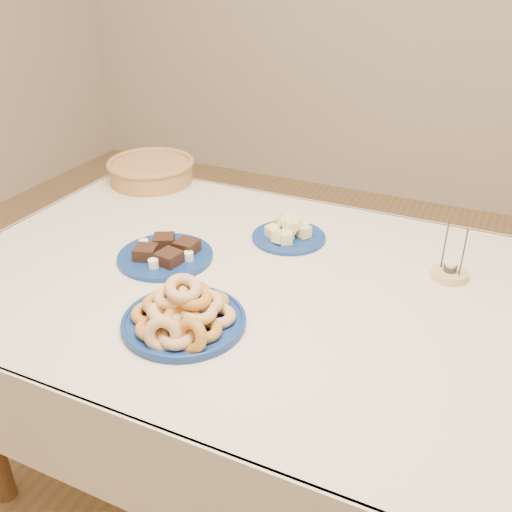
# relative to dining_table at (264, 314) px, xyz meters

# --- Properties ---
(ground) EXTENTS (5.00, 5.00, 0.00)m
(ground) POSITION_rel_dining_table_xyz_m (0.00, 0.00, -0.64)
(ground) COLOR olive
(ground) RESTS_ON ground
(dining_table) EXTENTS (1.71, 1.11, 0.75)m
(dining_table) POSITION_rel_dining_table_xyz_m (0.00, 0.00, 0.00)
(dining_table) COLOR brown
(dining_table) RESTS_ON ground
(donut_platter) EXTENTS (0.35, 0.35, 0.13)m
(donut_platter) POSITION_rel_dining_table_xyz_m (-0.09, -0.26, 0.14)
(donut_platter) COLOR navy
(donut_platter) RESTS_ON dining_table
(melon_plate) EXTENTS (0.29, 0.29, 0.08)m
(melon_plate) POSITION_rel_dining_table_xyz_m (-0.03, 0.25, 0.13)
(melon_plate) COLOR navy
(melon_plate) RESTS_ON dining_table
(brownie_plate) EXTENTS (0.30, 0.30, 0.05)m
(brownie_plate) POSITION_rel_dining_table_xyz_m (-0.30, -0.01, 0.12)
(brownie_plate) COLOR navy
(brownie_plate) RESTS_ON dining_table
(wicker_basket) EXTENTS (0.36, 0.36, 0.08)m
(wicker_basket) POSITION_rel_dining_table_xyz_m (-0.66, 0.46, 0.15)
(wicker_basket) COLOR #97673C
(wicker_basket) RESTS_ON dining_table
(candle_holder) EXTENTS (0.12, 0.12, 0.16)m
(candle_holder) POSITION_rel_dining_table_xyz_m (0.43, 0.22, 0.12)
(candle_holder) COLOR tan
(candle_holder) RESTS_ON dining_table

